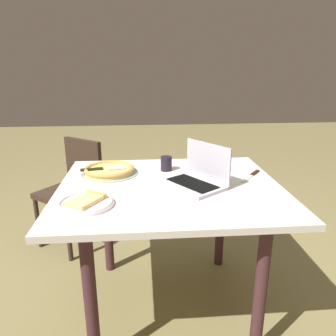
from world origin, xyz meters
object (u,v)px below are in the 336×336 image
at_px(pizza_tray, 109,170).
at_px(chair_near, 75,185).
at_px(laptop, 197,177).
at_px(pizza_plate, 86,202).
at_px(table_knife, 252,175).
at_px(dining_table, 170,203).
at_px(drink_cup, 166,163).

xyz_separation_m(pizza_tray, chair_near, (0.34, -0.59, -0.31)).
bearing_deg(pizza_tray, laptop, 154.60).
xyz_separation_m(pizza_plate, table_knife, (-0.89, -0.34, -0.01)).
xyz_separation_m(dining_table, chair_near, (0.67, -0.81, -0.19)).
bearing_deg(drink_cup, dining_table, 89.80).
relative_size(pizza_tray, table_knife, 1.71).
bearing_deg(pizza_plate, laptop, -158.69).
distance_m(pizza_plate, table_knife, 0.95).
bearing_deg(table_knife, laptop, 20.07).
bearing_deg(chair_near, table_knife, 149.11).
distance_m(pizza_plate, chair_near, 1.11).
xyz_separation_m(pizza_plate, drink_cup, (-0.40, -0.47, 0.03)).
distance_m(table_knife, drink_cup, 0.50).
bearing_deg(chair_near, drink_cup, 140.45).
xyz_separation_m(laptop, drink_cup, (0.14, -0.26, -0.00)).
xyz_separation_m(dining_table, drink_cup, (-0.00, -0.25, 0.14)).
relative_size(drink_cup, chair_near, 0.10).
xyz_separation_m(pizza_plate, chair_near, (0.27, -1.03, -0.30)).
bearing_deg(laptop, drink_cup, -61.19).
xyz_separation_m(table_knife, chair_near, (1.16, -0.69, -0.29)).
bearing_deg(dining_table, drink_cup, -90.20).
height_order(laptop, chair_near, laptop).
distance_m(laptop, pizza_tray, 0.53).
distance_m(pizza_tray, chair_near, 0.74).
height_order(dining_table, pizza_tray, pizza_tray).
height_order(table_knife, drink_cup, drink_cup).
xyz_separation_m(table_knife, drink_cup, (0.48, -0.14, 0.04)).
bearing_deg(chair_near, pizza_plate, 104.75).
bearing_deg(laptop, table_knife, -159.93).
height_order(dining_table, chair_near, chair_near).
bearing_deg(pizza_tray, table_knife, 172.79).
bearing_deg(pizza_tray, drink_cup, -174.52).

